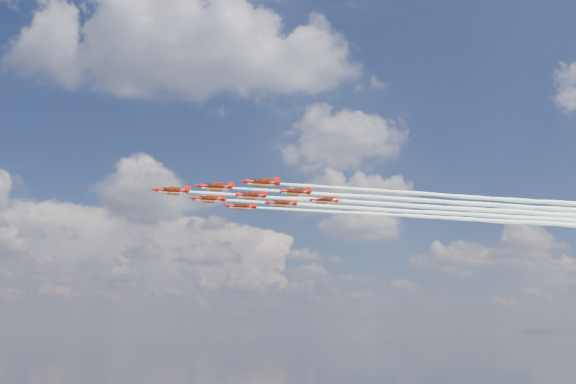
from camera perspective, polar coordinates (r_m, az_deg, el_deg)
name	(u,v)px	position (r m, az deg, el deg)	size (l,w,h in m)	color
jet_lead	(409,205)	(162.93, 12.23, -1.34)	(135.96, 34.78, 2.49)	red
jet_row2_port	(454,202)	(162.07, 16.53, -1.01)	(135.96, 34.78, 2.49)	red
jet_row2_starb	(430,212)	(173.51, 14.22, -2.00)	(135.96, 34.78, 2.49)	red
jet_row3_port	(501,199)	(162.13, 20.84, -0.67)	(135.96, 34.78, 2.49)	red
jet_row3_centre	(473,209)	(173.03, 18.26, -1.69)	(135.96, 34.78, 2.49)	red
jet_row3_starb	(448,218)	(184.30, 15.98, -2.58)	(135.96, 34.78, 2.49)	red
jet_row4_port	(518,206)	(173.42, 22.29, -1.36)	(135.96, 34.78, 2.49)	red
jet_row4_starb	(489,216)	(184.16, 19.78, -2.28)	(135.96, 34.78, 2.49)	red
jet_tail	(532,213)	(184.83, 23.56, -1.97)	(135.96, 34.78, 2.49)	red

